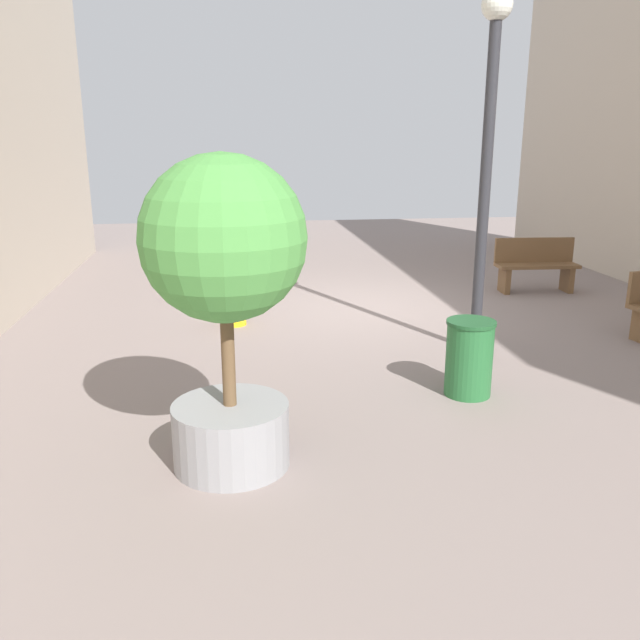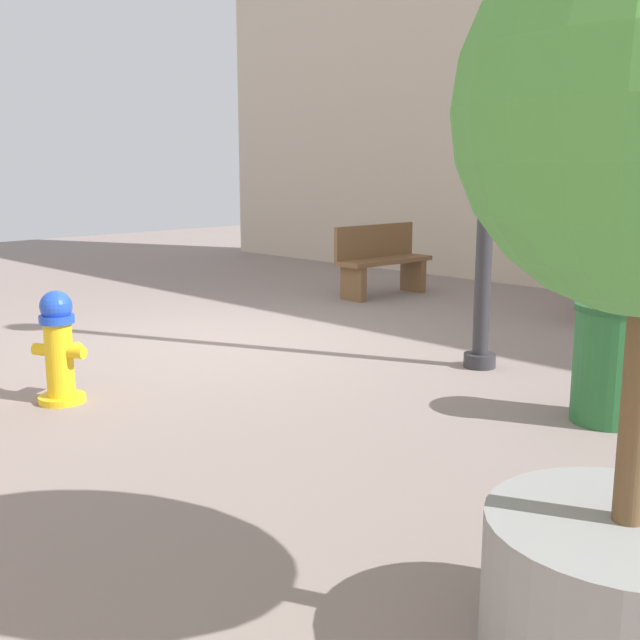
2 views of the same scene
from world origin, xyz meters
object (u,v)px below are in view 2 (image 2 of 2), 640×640
object	(u,v)px
trash_bin	(610,363)
street_lamp	(492,51)
bench_far	(616,276)
bench_near	(381,260)
fire_hydrant	(59,347)

from	to	relation	value
trash_bin	street_lamp	bearing A→B (deg)	-113.61
street_lamp	trash_bin	bearing A→B (deg)	66.39
bench_far	trash_bin	xyz separation A→B (m)	(3.63, 1.61, -0.08)
bench_near	bench_far	size ratio (longest dim) A/B	0.88
bench_far	street_lamp	world-z (taller)	street_lamp
bench_near	street_lamp	size ratio (longest dim) A/B	0.34
fire_hydrant	bench_far	bearing A→B (deg)	166.17
fire_hydrant	bench_far	xyz separation A→B (m)	(-6.07, 1.49, 0.07)
bench_near	fire_hydrant	bearing A→B (deg)	15.19
bench_near	street_lamp	distance (m)	4.44
street_lamp	bench_far	bearing A→B (deg)	-177.03
bench_far	street_lamp	xyz separation A→B (m)	(2.99, 0.16, 2.16)
fire_hydrant	trash_bin	distance (m)	3.95
fire_hydrant	trash_bin	bearing A→B (deg)	128.18
fire_hydrant	street_lamp	xyz separation A→B (m)	(-3.08, 1.65, 2.23)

